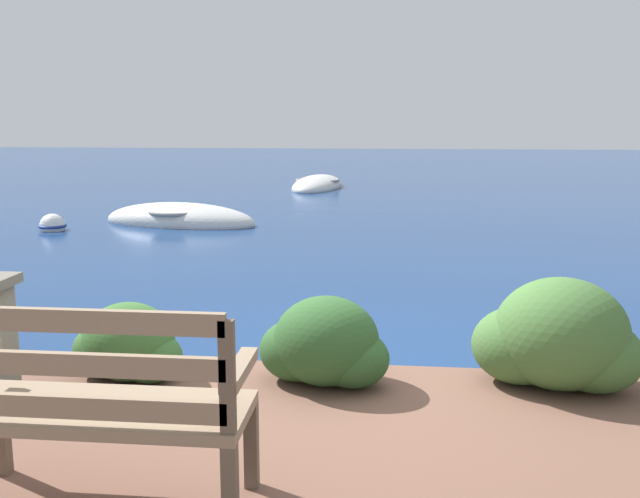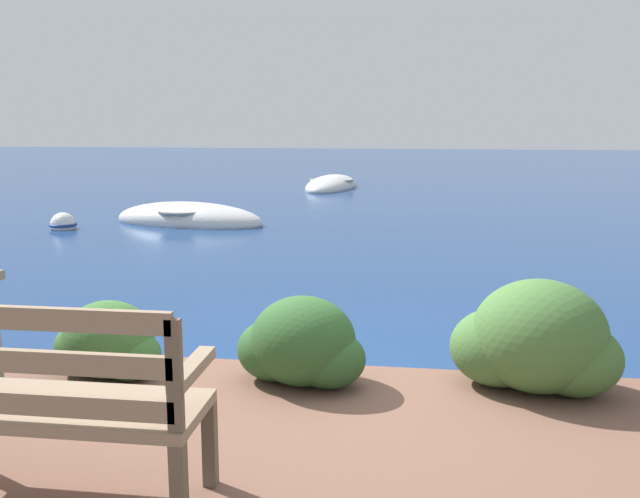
% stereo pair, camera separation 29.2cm
% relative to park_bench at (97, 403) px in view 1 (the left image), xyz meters
% --- Properties ---
extents(ground_plane, '(80.00, 80.00, 0.00)m').
position_rel_park_bench_xyz_m(ground_plane, '(0.91, 1.94, -0.70)').
color(ground_plane, navy).
extents(park_bench, '(1.25, 0.48, 0.93)m').
position_rel_park_bench_xyz_m(park_bench, '(0.00, 0.00, 0.00)').
color(park_bench, brown).
rests_on(park_bench, patio_terrace).
extents(hedge_clump_left, '(0.73, 0.53, 0.50)m').
position_rel_park_bench_xyz_m(hedge_clump_left, '(-0.46, 1.51, -0.27)').
color(hedge_clump_left, '#38662D').
rests_on(hedge_clump_left, patio_terrace).
extents(hedge_clump_centre, '(0.82, 0.59, 0.56)m').
position_rel_park_bench_xyz_m(hedge_clump_centre, '(0.79, 1.56, -0.24)').
color(hedge_clump_centre, '#2D5628').
rests_on(hedge_clump_centre, patio_terrace).
extents(hedge_clump_right, '(1.02, 0.73, 0.69)m').
position_rel_park_bench_xyz_m(hedge_clump_right, '(2.22, 1.65, -0.18)').
color(hedge_clump_right, '#426B33').
rests_on(hedge_clump_right, patio_terrace).
extents(rowboat_nearest, '(3.04, 1.70, 0.67)m').
position_rel_park_bench_xyz_m(rowboat_nearest, '(-2.58, 9.59, -0.64)').
color(rowboat_nearest, silver).
rests_on(rowboat_nearest, ground_plane).
extents(rowboat_mid, '(1.55, 3.24, 0.61)m').
position_rel_park_bench_xyz_m(rowboat_mid, '(-0.84, 16.48, -0.65)').
color(rowboat_mid, silver).
rests_on(rowboat_mid, ground_plane).
extents(mooring_buoy, '(0.46, 0.46, 0.42)m').
position_rel_park_bench_xyz_m(mooring_buoy, '(-4.49, 8.65, -0.63)').
color(mooring_buoy, white).
rests_on(mooring_buoy, ground_plane).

